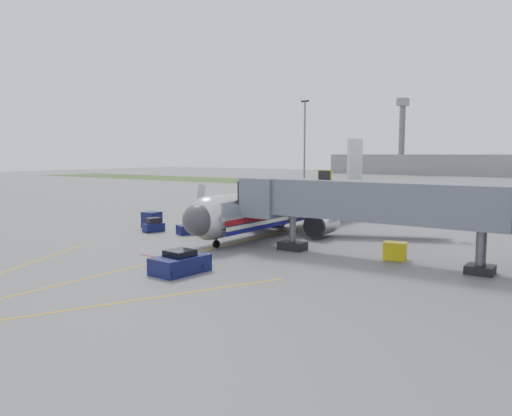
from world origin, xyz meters
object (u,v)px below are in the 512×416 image
Objects in this scene: airliner at (294,205)px; pushback_tug at (180,263)px; belt_loader at (196,228)px; ramp_worker at (196,219)px; baggage_tug at (154,226)px.

pushback_tug is at bearing -79.69° from airliner.
airliner is 22.41m from pushback_tug.
ramp_worker is at bearing 132.62° from belt_loader.
pushback_tug is 19.10m from baggage_tug.
ramp_worker is at bearing 78.66° from baggage_tug.
airliner reaches higher than pushback_tug.
belt_loader reaches higher than pushback_tug.
ramp_worker is (-13.99, 17.13, 0.24)m from pushback_tug.
pushback_tug reaches higher than baggage_tug.
baggage_tug is 1.29× the size of ramp_worker.
airliner is at bearing -26.75° from ramp_worker.
belt_loader is at bearing -99.90° from ramp_worker.
airliner reaches higher than belt_loader.
ramp_worker is (1.09, 5.41, 0.26)m from baggage_tug.
airliner is 19.38× the size of ramp_worker.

